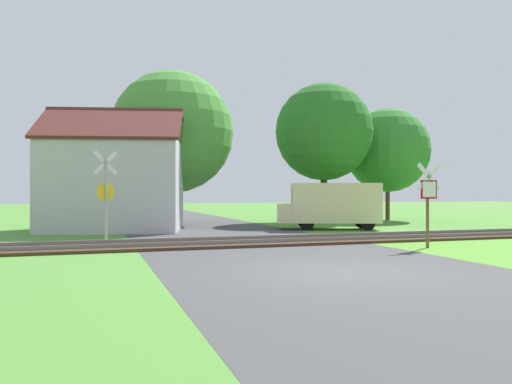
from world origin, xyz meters
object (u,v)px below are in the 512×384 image
Objects in this scene: stop_sign_near at (428,197)px; mail_truck at (331,204)px; house at (115,183)px; tree_center at (173,132)px; crossing_sign_far at (106,190)px; tree_right at (324,132)px; tree_far at (388,150)px.

stop_sign_near reaches higher than mail_truck.
tree_center is (3.17, 3.10, 2.91)m from house.
stop_sign_near is 0.37× the size of house.
crossing_sign_far is at bearing -82.05° from house.
house is at bearing -166.27° from tree_right.
house reaches higher than mail_truck.
tree_right reaches higher than house.
house is 0.87× the size of tree_center.
house is 13.14m from tree_right.
tree_center is at bearing 52.63° from crossing_sign_far.
tree_right is (3.21, 14.14, 3.87)m from stop_sign_near.
tree_right is 1.61× the size of mail_truck.
tree_center reaches higher than mail_truck.
stop_sign_near is 0.32× the size of tree_center.
tree_center is 9.20m from tree_right.
tree_center reaches higher than tree_right.
mail_truck is at bearing -96.14° from stop_sign_near.
house is at bearing -167.68° from tree_far.
house is 1.01× the size of tree_far.
tree_center is 1.63× the size of mail_truck.
mail_truck is at bearing -138.71° from tree_far.
tree_right is at bearing 19.92° from crossing_sign_far.
crossing_sign_far is 0.39× the size of tree_right.
tree_right reaches higher than crossing_sign_far.
tree_far is at bearing 8.74° from tree_right.
stop_sign_near is 15.83m from tree_center.
mail_truck is (-7.34, -6.44, -3.34)m from tree_far.
mail_truck is (10.60, 3.32, -0.63)m from crossing_sign_far.
tree_far is (17.94, 9.76, 2.70)m from crossing_sign_far.
house is at bearing -135.67° from tree_center.
crossing_sign_far is at bearing 127.11° from mail_truck.
tree_center reaches higher than stop_sign_near.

